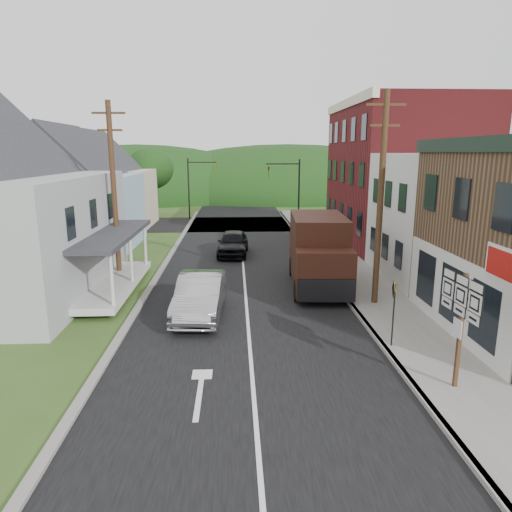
{
  "coord_description": "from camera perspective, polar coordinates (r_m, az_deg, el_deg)",
  "views": [
    {
      "loc": [
        -0.47,
        -15.24,
        6.55
      ],
      "look_at": [
        0.43,
        3.82,
        2.2
      ],
      "focal_mm": 32.0,
      "sensor_mm": 36.0,
      "label": 1
    }
  ],
  "objects": [
    {
      "name": "traffic_signal_left",
      "position": [
        45.99,
        -7.57,
        9.26
      ],
      "size": [
        2.87,
        0.2,
        6.0
      ],
      "color": "black",
      "rests_on": "ground"
    },
    {
      "name": "curb_right",
      "position": [
        24.64,
        9.17,
        -2.56
      ],
      "size": [
        0.2,
        55.0,
        0.15
      ],
      "primitive_type": "cube",
      "color": "slate",
      "rests_on": "ground"
    },
    {
      "name": "tree_left_d",
      "position": [
        48.03,
        -13.14,
        10.53
      ],
      "size": [
        4.8,
        4.8,
        6.94
      ],
      "color": "#382616",
      "rests_on": "ground"
    },
    {
      "name": "house_blue",
      "position": [
        34.04,
        -20.87,
        7.2
      ],
      "size": [
        7.14,
        8.16,
        7.28
      ],
      "color": "#93B4C8",
      "rests_on": "ground"
    },
    {
      "name": "warning_sign",
      "position": [
        15.91,
        16.81,
        -5.77
      ],
      "size": [
        0.16,
        0.63,
        2.31
      ],
      "rotation": [
        0.0,
        0.0,
        -0.19
      ],
      "color": "black",
      "rests_on": "sidewalk_right"
    },
    {
      "name": "forested_ridge",
      "position": [
        70.55,
        -2.32,
        7.51
      ],
      "size": [
        90.0,
        30.0,
        16.0
      ],
      "primitive_type": "ellipsoid",
      "color": "black",
      "rests_on": "ground"
    },
    {
      "name": "storefront_white",
      "position": [
        25.82,
        24.53,
        4.34
      ],
      "size": [
        8.0,
        7.0,
        6.5
      ],
      "primitive_type": "cube",
      "color": "silver",
      "rests_on": "ground"
    },
    {
      "name": "storefront_red",
      "position": [
        34.36,
        17.6,
        9.67
      ],
      "size": [
        8.0,
        12.0,
        10.0
      ],
      "primitive_type": "cube",
      "color": "maroon",
      "rests_on": "ground"
    },
    {
      "name": "cross_road",
      "position": [
        42.75,
        -2.03,
        4.03
      ],
      "size": [
        60.0,
        9.0,
        0.02
      ],
      "primitive_type": "cube",
      "color": "black",
      "rests_on": "ground"
    },
    {
      "name": "sidewalk_right",
      "position": [
        24.95,
        12.21,
        -2.49
      ],
      "size": [
        2.8,
        55.0,
        0.15
      ],
      "primitive_type": "cube",
      "color": "slate",
      "rests_on": "ground"
    },
    {
      "name": "curb_left",
      "position": [
        24.49,
        -12.43,
        -2.83
      ],
      "size": [
        0.3,
        55.0,
        0.12
      ],
      "primitive_type": "cube",
      "color": "slate",
      "rests_on": "ground"
    },
    {
      "name": "dark_sedan",
      "position": [
        29.66,
        -2.89,
        1.63
      ],
      "size": [
        2.17,
        4.73,
        1.57
      ],
      "primitive_type": "imported",
      "rotation": [
        0.0,
        0.0,
        -0.07
      ],
      "color": "black",
      "rests_on": "ground"
    },
    {
      "name": "silver_sedan",
      "position": [
        18.8,
        -6.98,
        -4.94
      ],
      "size": [
        2.04,
        5.18,
        1.68
      ],
      "primitive_type": "imported",
      "rotation": [
        0.0,
        0.0,
        -0.05
      ],
      "color": "#A7A6AB",
      "rests_on": "ground"
    },
    {
      "name": "delivery_van",
      "position": [
        22.44,
        7.86,
        0.45
      ],
      "size": [
        3.0,
        6.46,
        3.52
      ],
      "rotation": [
        0.0,
        0.0,
        -0.07
      ],
      "color": "black",
      "rests_on": "ground"
    },
    {
      "name": "utility_pole_right",
      "position": [
        19.79,
        15.3,
        6.9
      ],
      "size": [
        1.6,
        0.26,
        9.0
      ],
      "color": "#472D19",
      "rests_on": "ground"
    },
    {
      "name": "house_cream",
      "position": [
        42.79,
        -17.82,
        8.41
      ],
      "size": [
        7.14,
        8.16,
        7.28
      ],
      "color": "beige",
      "rests_on": "ground"
    },
    {
      "name": "ground",
      "position": [
        16.6,
        -0.86,
        -10.4
      ],
      "size": [
        120.0,
        120.0,
        0.0
      ],
      "primitive_type": "plane",
      "color": "#2D4719",
      "rests_on": "ground"
    },
    {
      "name": "road",
      "position": [
        26.08,
        -1.57,
        -1.7
      ],
      "size": [
        9.0,
        90.0,
        0.02
      ],
      "primitive_type": "cube",
      "color": "black",
      "rests_on": "ground"
    },
    {
      "name": "traffic_signal_right",
      "position": [
        39.13,
        4.37,
        8.72
      ],
      "size": [
        2.87,
        0.2,
        6.0
      ],
      "color": "black",
      "rests_on": "ground"
    },
    {
      "name": "route_sign_cluster",
      "position": [
        13.59,
        24.18,
        -6.69
      ],
      "size": [
        0.22,
        1.87,
        3.27
      ],
      "rotation": [
        0.0,
        0.0,
        0.07
      ],
      "color": "#472D19",
      "rests_on": "sidewalk_right"
    },
    {
      "name": "utility_pole_left",
      "position": [
        24.09,
        -17.34,
        7.76
      ],
      "size": [
        1.6,
        0.26,
        9.0
      ],
      "color": "#472D19",
      "rests_on": "ground"
    }
  ]
}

